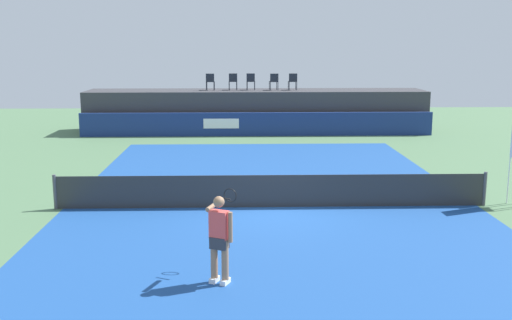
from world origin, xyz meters
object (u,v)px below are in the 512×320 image
spectator_chair_center (251,81)px  spectator_chair_far_right (293,81)px  spectator_chair_left (233,81)px  net_post_near (55,192)px  tennis_player (220,236)px  net_post_far (485,189)px  tennis_ball (159,185)px  spectator_chair_far_left (210,81)px  spectator_chair_right (274,81)px

spectator_chair_center → spectator_chair_far_right: bearing=-3.1°
spectator_chair_left → net_post_near: bearing=-107.9°
net_post_near → tennis_player: bearing=-48.4°
spectator_chair_far_right → tennis_player: spectator_chair_far_right is taller
net_post_far → tennis_player: 9.33m
net_post_near → tennis_ball: (2.59, 2.63, -0.46)m
spectator_chair_center → tennis_player: (-1.05, -20.87, -1.73)m
spectator_chair_far_right → net_post_near: bearing=-118.1°
spectator_chair_far_right → tennis_ball: spectator_chair_far_right is taller
spectator_chair_center → tennis_player: bearing=-92.9°
spectator_chair_left → net_post_far: (7.44, -15.39, -2.19)m
tennis_player → tennis_ball: size_ratio=26.03×
net_post_near → tennis_ball: size_ratio=14.71×
tennis_ball → spectator_chair_far_right: bearing=66.2°
spectator_chair_far_left → net_post_near: bearing=-103.8°
spectator_chair_left → tennis_player: spectator_chair_left is taller
spectator_chair_far_right → net_post_near: size_ratio=0.89×
spectator_chair_far_left → tennis_ball: size_ratio=13.06×
spectator_chair_left → tennis_player: bearing=-90.3°
tennis_player → net_post_far: bearing=36.0°
spectator_chair_far_left → spectator_chair_center: same height
spectator_chair_center → net_post_far: 16.84m
net_post_far → tennis_ball: 10.17m
spectator_chair_far_right → tennis_ball: bearing=-113.8°
net_post_far → tennis_player: (-7.53, -5.48, 0.46)m
spectator_chair_center → tennis_ball: spectator_chair_center is taller
spectator_chair_far_right → net_post_far: size_ratio=0.89×
spectator_chair_right → tennis_ball: 13.63m
spectator_chair_left → spectator_chair_far_right: (3.19, -0.12, 0.00)m
tennis_player → spectator_chair_far_right: bearing=81.0°
spectator_chair_left → spectator_chair_right: same height
spectator_chair_far_left → tennis_player: bearing=-86.9°
spectator_chair_center → net_post_near: spectator_chair_center is taller
spectator_chair_far_left → spectator_chair_right: 3.39m
net_post_far → tennis_ball: bearing=165.0°
spectator_chair_center → net_post_far: (6.48, -15.38, -2.19)m
spectator_chair_right → spectator_chair_center: bearing=171.4°
spectator_chair_right → net_post_near: size_ratio=0.89×
spectator_chair_center → tennis_ball: size_ratio=13.06×
spectator_chair_right → net_post_far: spectator_chair_right is taller
spectator_chair_right → net_post_near: 16.94m
net_post_far → tennis_ball: (-9.81, 2.63, -0.46)m
spectator_chair_left → spectator_chair_far_right: 3.20m
spectator_chair_left → net_post_far: 17.23m
spectator_chair_far_left → spectator_chair_right: bearing=-1.4°
spectator_chair_center → spectator_chair_far_left: bearing=-177.4°
spectator_chair_right → net_post_far: bearing=-70.9°
spectator_chair_far_left → net_post_near: 15.89m
tennis_ball → tennis_player: bearing=-74.3°
spectator_chair_far_left → spectator_chair_left: size_ratio=1.00×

